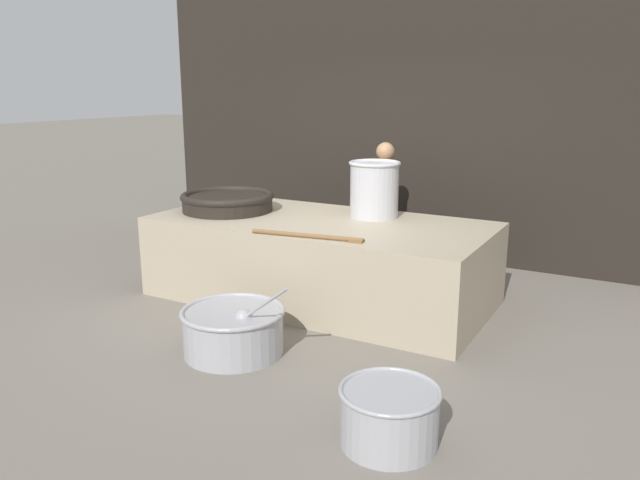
# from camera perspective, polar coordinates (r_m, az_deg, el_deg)

# --- Properties ---
(ground_plane) EXTENTS (60.00, 60.00, 0.00)m
(ground_plane) POSITION_cam_1_polar(r_m,az_deg,el_deg) (6.49, 0.00, -5.32)
(ground_plane) COLOR slate
(back_wall) EXTENTS (7.10, 0.24, 3.49)m
(back_wall) POSITION_cam_1_polar(r_m,az_deg,el_deg) (8.11, 7.69, 11.05)
(back_wall) COLOR black
(back_wall) RESTS_ON ground_plane
(hearth_platform) EXTENTS (3.38, 1.62, 0.83)m
(hearth_platform) POSITION_cam_1_polar(r_m,az_deg,el_deg) (6.36, 0.00, -1.81)
(hearth_platform) COLOR tan
(hearth_platform) RESTS_ON ground_plane
(giant_wok_near) EXTENTS (1.00, 1.00, 0.20)m
(giant_wok_near) POSITION_cam_1_polar(r_m,az_deg,el_deg) (6.79, -8.45, 3.55)
(giant_wok_near) COLOR black
(giant_wok_near) RESTS_ON hearth_platform
(stock_pot) EXTENTS (0.53, 0.53, 0.57)m
(stock_pot) POSITION_cam_1_polar(r_m,az_deg,el_deg) (6.39, 4.98, 4.72)
(stock_pot) COLOR #B7B7BC
(stock_pot) RESTS_ON hearth_platform
(stirring_paddle) EXTENTS (1.05, 0.23, 0.04)m
(stirring_paddle) POSITION_cam_1_polar(r_m,az_deg,el_deg) (5.52, -0.69, 0.35)
(stirring_paddle) COLOR brown
(stirring_paddle) RESTS_ON hearth_platform
(cook) EXTENTS (0.37, 0.57, 1.51)m
(cook) POSITION_cam_1_polar(r_m,az_deg,el_deg) (7.29, 5.82, 3.44)
(cook) COLOR #9E7551
(cook) RESTS_ON ground_plane
(prep_bowl_vegetables) EXTENTS (1.09, 0.86, 0.73)m
(prep_bowl_vegetables) POSITION_cam_1_polar(r_m,az_deg,el_deg) (5.19, -7.92, -8.04)
(prep_bowl_vegetables) COLOR #9E9EA3
(prep_bowl_vegetables) RESTS_ON ground_plane
(prep_bowl_meat) EXTENTS (0.63, 0.63, 0.37)m
(prep_bowl_meat) POSITION_cam_1_polar(r_m,az_deg,el_deg) (3.97, 6.36, -15.51)
(prep_bowl_meat) COLOR #9E9EA3
(prep_bowl_meat) RESTS_ON ground_plane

